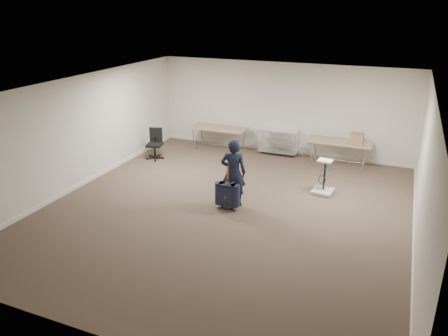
% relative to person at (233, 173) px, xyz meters
% --- Properties ---
extents(ground, '(9.00, 9.00, 0.00)m').
position_rel_person_xyz_m(ground, '(-0.05, -0.29, -0.80)').
color(ground, '#3F2E26').
rests_on(ground, ground).
extents(room_shell, '(8.00, 9.00, 9.00)m').
position_rel_person_xyz_m(room_shell, '(-0.05, 1.09, -0.75)').
color(room_shell, beige).
rests_on(room_shell, ground).
extents(folding_table_left, '(1.80, 0.75, 0.73)m').
position_rel_person_xyz_m(folding_table_left, '(-1.95, 3.66, -0.13)').
color(folding_table_left, '#8B7355').
rests_on(folding_table_left, ground).
extents(folding_table_right, '(1.80, 0.75, 0.73)m').
position_rel_person_xyz_m(folding_table_right, '(1.85, 3.66, -0.13)').
color(folding_table_right, '#8B7355').
rests_on(folding_table_right, ground).
extents(wire_shelf, '(1.22, 0.47, 0.80)m').
position_rel_person_xyz_m(wire_shelf, '(-0.05, 3.91, -0.36)').
color(wire_shelf, white).
rests_on(wire_shelf, ground).
extents(person, '(0.67, 0.53, 1.61)m').
position_rel_person_xyz_m(person, '(0.00, 0.00, 0.00)').
color(person, black).
rests_on(person, ground).
extents(suitcase, '(0.39, 0.23, 1.05)m').
position_rel_person_xyz_m(suitcase, '(-0.04, -0.27, -0.45)').
color(suitcase, black).
rests_on(suitcase, ground).
extents(office_chair, '(0.56, 0.56, 0.92)m').
position_rel_person_xyz_m(office_chair, '(-3.40, 2.12, -0.52)').
color(office_chair, black).
rests_on(office_chair, ground).
extents(equipment_cart, '(0.53, 0.53, 0.88)m').
position_rel_person_xyz_m(equipment_cart, '(1.83, 1.46, -0.57)').
color(equipment_cart, beige).
rests_on(equipment_cart, ground).
extents(cardboard_box, '(0.36, 0.27, 0.26)m').
position_rel_person_xyz_m(cardboard_box, '(2.30, 3.75, 0.06)').
color(cardboard_box, '#9B6848').
rests_on(cardboard_box, folding_table_right).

